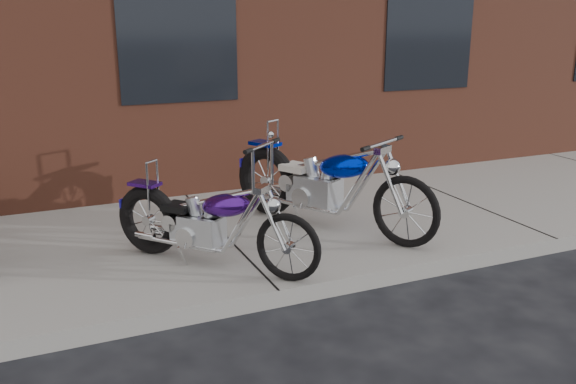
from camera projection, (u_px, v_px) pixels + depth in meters
name	position (u px, v px, depth m)	size (l,w,h in m)	color
ground	(279.00, 308.00, 4.94)	(120.00, 120.00, 0.00)	black
sidewalk	(223.00, 240.00, 6.24)	(22.00, 3.00, 0.15)	gray
chopper_purple	(209.00, 226.00, 5.31)	(1.41, 1.60, 1.15)	black
chopper_blue	(326.00, 187.00, 6.26)	(1.29, 2.18, 1.06)	black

